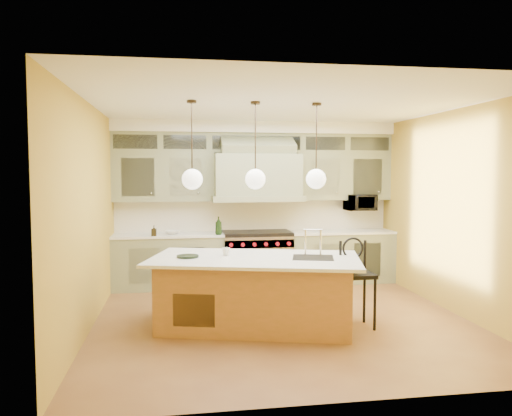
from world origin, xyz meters
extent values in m
plane|color=brown|center=(0.00, 0.00, 0.00)|extent=(5.00, 5.00, 0.00)
plane|color=white|center=(0.00, 0.00, 2.90)|extent=(5.00, 5.00, 0.00)
plane|color=#B69432|center=(0.00, 2.50, 1.45)|extent=(5.00, 0.00, 5.00)
plane|color=#B69432|center=(0.00, -2.50, 1.45)|extent=(5.00, 0.00, 5.00)
plane|color=#B69432|center=(-2.50, 0.00, 1.45)|extent=(0.00, 5.00, 5.00)
plane|color=#B69432|center=(2.50, 0.00, 1.45)|extent=(0.00, 5.00, 5.00)
cube|color=gray|center=(-1.55, 2.17, 0.45)|extent=(1.90, 0.65, 0.90)
cube|color=gray|center=(1.55, 2.17, 0.45)|extent=(1.90, 0.65, 0.90)
cube|color=white|center=(-1.55, 2.17, 0.92)|extent=(1.90, 0.68, 0.04)
cube|color=white|center=(1.55, 2.17, 0.92)|extent=(1.90, 0.68, 0.04)
cube|color=white|center=(0.00, 2.48, 1.22)|extent=(5.00, 0.04, 0.56)
cube|color=gray|center=(-1.62, 2.33, 1.93)|extent=(1.75, 0.35, 0.85)
cube|color=gray|center=(1.62, 2.33, 1.93)|extent=(1.75, 0.35, 0.85)
cube|color=gray|center=(0.00, 2.15, 1.95)|extent=(1.50, 0.70, 0.75)
cube|color=gray|center=(0.00, 2.15, 1.55)|extent=(1.60, 0.76, 0.10)
cube|color=#333833|center=(0.00, 2.33, 2.53)|extent=(5.00, 0.35, 0.35)
cube|color=white|center=(0.00, 2.31, 2.80)|extent=(5.00, 0.47, 0.20)
cube|color=silver|center=(0.00, 2.15, 0.45)|extent=(1.20, 0.70, 0.90)
cube|color=black|center=(0.00, 2.15, 0.93)|extent=(1.20, 0.70, 0.06)
cube|color=silver|center=(0.00, 1.83, 0.78)|extent=(1.20, 0.06, 0.14)
cube|color=olive|center=(-0.40, -0.25, 0.44)|extent=(2.61, 1.71, 0.88)
cube|color=white|center=(-0.41, -0.30, 0.90)|extent=(2.91, 2.02, 0.04)
cube|color=black|center=(0.32, -0.44, 0.90)|extent=(0.61, 0.57, 0.05)
cylinder|color=black|center=(0.73, -0.65, 0.33)|extent=(0.04, 0.04, 0.66)
cylinder|color=black|center=(1.08, -0.64, 0.33)|extent=(0.04, 0.04, 0.66)
cylinder|color=black|center=(0.72, -0.30, 0.33)|extent=(0.04, 0.04, 0.66)
cylinder|color=black|center=(1.07, -0.30, 0.33)|extent=(0.04, 0.04, 0.66)
cube|color=black|center=(0.90, -0.47, 0.68)|extent=(0.41, 0.41, 0.05)
torus|color=black|center=(0.90, -0.30, 1.01)|extent=(0.29, 0.04, 0.29)
imported|color=black|center=(1.95, 2.25, 1.45)|extent=(0.54, 0.37, 0.30)
imported|color=black|center=(-0.70, 1.92, 1.10)|extent=(0.13, 0.13, 0.31)
imported|color=black|center=(-1.78, 1.92, 1.03)|extent=(0.09, 0.09, 0.18)
imported|color=silver|center=(-1.48, 2.15, 0.97)|extent=(0.29, 0.29, 0.06)
imported|color=silver|center=(-0.77, -0.11, 0.97)|extent=(0.11, 0.11, 0.10)
cylinder|color=#2D2319|center=(-1.20, -0.25, 2.88)|extent=(0.12, 0.12, 0.03)
cylinder|color=#2D2319|center=(-1.20, -0.25, 2.44)|extent=(0.02, 0.02, 0.93)
sphere|color=white|center=(-1.20, -0.25, 1.92)|extent=(0.26, 0.26, 0.26)
cylinder|color=#2D2319|center=(-0.40, -0.25, 2.88)|extent=(0.12, 0.12, 0.03)
cylinder|color=#2D2319|center=(-0.40, -0.25, 2.44)|extent=(0.02, 0.02, 0.93)
sphere|color=white|center=(-0.40, -0.25, 1.92)|extent=(0.26, 0.26, 0.26)
cylinder|color=#2D2319|center=(0.40, -0.25, 2.88)|extent=(0.12, 0.12, 0.03)
cylinder|color=#2D2319|center=(0.40, -0.25, 2.44)|extent=(0.02, 0.02, 0.93)
sphere|color=white|center=(0.40, -0.25, 1.92)|extent=(0.26, 0.26, 0.26)
camera|label=1|loc=(-1.38, -6.55, 2.01)|focal=35.00mm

